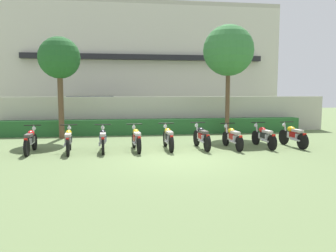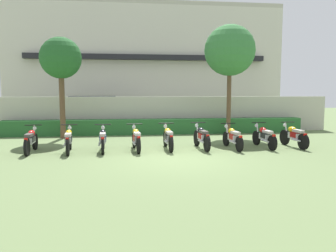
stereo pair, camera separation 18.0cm
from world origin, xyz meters
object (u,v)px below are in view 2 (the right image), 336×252
motorcycle_in_row_3 (136,139)px  motorcycle_in_row_5 (202,137)px  tree_near_inspector (61,59)px  motorcycle_in_row_2 (103,139)px  motorcycle_in_row_1 (69,140)px  motorcycle_in_row_8 (294,136)px  tree_far_side (230,51)px  motorcycle_in_row_4 (168,138)px  parked_car (96,112)px  motorcycle_in_row_7 (264,136)px  motorcycle_in_row_6 (233,137)px  motorcycle_in_row_0 (31,140)px

motorcycle_in_row_3 → motorcycle_in_row_5: bearing=-94.4°
tree_near_inspector → motorcycle_in_row_2: tree_near_inspector is taller
motorcycle_in_row_1 → motorcycle_in_row_8: bearing=-95.5°
motorcycle_in_row_5 → motorcycle_in_row_8: (3.66, -0.08, -0.01)m
tree_far_side → motorcycle_in_row_1: 8.93m
motorcycle_in_row_3 → motorcycle_in_row_8: 6.13m
tree_far_side → motorcycle_in_row_4: size_ratio=2.88×
motorcycle_in_row_3 → motorcycle_in_row_4: motorcycle_in_row_4 is taller
motorcycle_in_row_1 → motorcycle_in_row_2: size_ratio=1.02×
parked_car → motorcycle_in_row_8: (8.33, -8.53, -0.49)m
tree_far_side → parked_car: bearing=146.1°
motorcycle_in_row_1 → motorcycle_in_row_4: (3.59, 0.18, -0.00)m
tree_near_inspector → motorcycle_in_row_1: bearing=-76.8°
motorcycle_in_row_4 → motorcycle_in_row_3: bearing=92.8°
motorcycle_in_row_3 → motorcycle_in_row_7: motorcycle_in_row_3 is taller
tree_far_side → motorcycle_in_row_3: (-4.72, -3.85, -3.70)m
motorcycle_in_row_4 → motorcycle_in_row_5: (1.28, -0.05, 0.01)m
motorcycle_in_row_8 → tree_far_side: bearing=14.2°
motorcycle_in_row_3 → motorcycle_in_row_4: bearing=-90.8°
motorcycle_in_row_3 → tree_near_inspector: bearing=36.1°
motorcycle_in_row_1 → motorcycle_in_row_5: bearing=-94.3°
motorcycle_in_row_2 → motorcycle_in_row_7: motorcycle_in_row_2 is taller
motorcycle_in_row_4 → motorcycle_in_row_7: bearing=-93.5°
motorcycle_in_row_2 → motorcycle_in_row_6: size_ratio=0.97×
tree_far_side → motorcycle_in_row_4: tree_far_side is taller
motorcycle_in_row_4 → motorcycle_in_row_8: (4.93, -0.13, 0.00)m
tree_far_side → motorcycle_in_row_3: tree_far_side is taller
motorcycle_in_row_4 → motorcycle_in_row_5: size_ratio=0.96×
motorcycle_in_row_1 → motorcycle_in_row_2: (1.19, 0.08, -0.01)m
motorcycle_in_row_1 → motorcycle_in_row_3: (2.40, 0.08, -0.01)m
motorcycle_in_row_4 → motorcycle_in_row_8: motorcycle_in_row_8 is taller
motorcycle_in_row_1 → motorcycle_in_row_5: 4.87m
parked_car → motorcycle_in_row_2: size_ratio=2.46×
motorcycle_in_row_1 → motorcycle_in_row_3: size_ratio=1.01×
motorcycle_in_row_1 → motorcycle_in_row_0: bearing=78.5°
motorcycle_in_row_7 → motorcycle_in_row_4: bearing=85.2°
motorcycle_in_row_0 → motorcycle_in_row_2: (2.52, -0.05, -0.00)m
tree_near_inspector → motorcycle_in_row_7: size_ratio=2.43×
tree_near_inspector → motorcycle_in_row_4: tree_near_inspector is taller
motorcycle_in_row_1 → motorcycle_in_row_6: (6.04, 0.01, -0.02)m
motorcycle_in_row_3 → motorcycle_in_row_8: bearing=-95.9°
tree_near_inspector → tree_far_side: size_ratio=0.86×
motorcycle_in_row_5 → parked_car: bearing=25.2°
motorcycle_in_row_0 → motorcycle_in_row_6: 7.37m
motorcycle_in_row_5 → motorcycle_in_row_6: bearing=-99.7°
tree_near_inspector → motorcycle_in_row_3: bearing=-48.2°
tree_near_inspector → motorcycle_in_row_0: size_ratio=2.48×
tree_far_side → motorcycle_in_row_3: 7.13m
parked_car → motorcycle_in_row_6: parked_car is taller
motorcycle_in_row_2 → tree_near_inspector: bearing=26.4°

